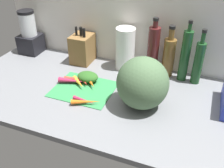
% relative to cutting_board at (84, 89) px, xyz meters
% --- Properties ---
extents(ground_plane, '(1.70, 0.80, 0.03)m').
position_rel_cutting_board_xyz_m(ground_plane, '(0.14, 0.02, -0.02)').
color(ground_plane, slate).
extents(wall_back, '(1.70, 0.03, 0.60)m').
position_rel_cutting_board_xyz_m(wall_back, '(0.14, 0.41, 0.30)').
color(wall_back, silver).
rests_on(wall_back, ground_plane).
extents(cutting_board, '(0.33, 0.28, 0.01)m').
position_rel_cutting_board_xyz_m(cutting_board, '(0.00, 0.00, 0.00)').
color(cutting_board, '#338C4C').
rests_on(cutting_board, ground_plane).
extents(carrot_0, '(0.15, 0.06, 0.03)m').
position_rel_cutting_board_xyz_m(carrot_0, '(-0.09, 0.02, 0.02)').
color(carrot_0, '#B2264C').
rests_on(carrot_0, cutting_board).
extents(carrot_1, '(0.11, 0.10, 0.03)m').
position_rel_cutting_board_xyz_m(carrot_1, '(-0.04, 0.02, 0.02)').
color(carrot_1, orange).
rests_on(carrot_1, cutting_board).
extents(carrot_2, '(0.10, 0.09, 0.03)m').
position_rel_cutting_board_xyz_m(carrot_2, '(-0.02, 0.05, 0.02)').
color(carrot_2, red).
rests_on(carrot_2, cutting_board).
extents(carrot_3, '(0.13, 0.03, 0.02)m').
position_rel_cutting_board_xyz_m(carrot_3, '(0.06, -0.11, 0.01)').
color(carrot_3, '#B2264C').
rests_on(carrot_3, cutting_board).
extents(carrot_4, '(0.16, 0.08, 0.03)m').
position_rel_cutting_board_xyz_m(carrot_4, '(-0.06, 0.05, 0.02)').
color(carrot_4, red).
rests_on(carrot_4, cutting_board).
extents(carrot_5, '(0.11, 0.11, 0.04)m').
position_rel_cutting_board_xyz_m(carrot_5, '(0.02, 0.05, 0.02)').
color(carrot_5, orange).
rests_on(carrot_5, cutting_board).
extents(carrot_6, '(0.14, 0.08, 0.02)m').
position_rel_cutting_board_xyz_m(carrot_6, '(0.07, -0.12, 0.02)').
color(carrot_6, orange).
rests_on(carrot_6, cutting_board).
extents(carrot_greens_pile, '(0.12, 0.09, 0.05)m').
position_rel_cutting_board_xyz_m(carrot_greens_pile, '(-0.01, 0.08, 0.03)').
color(carrot_greens_pile, '#2D6023').
rests_on(carrot_greens_pile, cutting_board).
extents(winter_squash, '(0.25, 0.25, 0.26)m').
position_rel_cutting_board_xyz_m(winter_squash, '(0.33, -0.02, 0.13)').
color(winter_squash, '#4C6B47').
rests_on(winter_squash, ground_plane).
extents(knife_block, '(0.12, 0.15, 0.24)m').
position_rel_cutting_board_xyz_m(knife_block, '(-0.15, 0.30, 0.09)').
color(knife_block, brown).
rests_on(knife_block, ground_plane).
extents(blender_appliance, '(0.14, 0.14, 0.30)m').
position_rel_cutting_board_xyz_m(blender_appliance, '(-0.55, 0.30, 0.12)').
color(blender_appliance, black).
rests_on(blender_appliance, ground_plane).
extents(paper_towel_roll, '(0.12, 0.12, 0.26)m').
position_rel_cutting_board_xyz_m(paper_towel_roll, '(0.13, 0.32, 0.13)').
color(paper_towel_roll, white).
rests_on(paper_towel_roll, ground_plane).
extents(bottle_0, '(0.07, 0.07, 0.34)m').
position_rel_cutting_board_xyz_m(bottle_0, '(0.30, 0.32, 0.15)').
color(bottle_0, '#471919').
rests_on(bottle_0, ground_plane).
extents(bottle_1, '(0.07, 0.07, 0.31)m').
position_rel_cutting_board_xyz_m(bottle_1, '(0.39, 0.33, 0.12)').
color(bottle_1, brown).
rests_on(bottle_1, ground_plane).
extents(bottle_2, '(0.05, 0.05, 0.35)m').
position_rel_cutting_board_xyz_m(bottle_2, '(0.49, 0.31, 0.15)').
color(bottle_2, '#19421E').
rests_on(bottle_2, ground_plane).
extents(bottle_3, '(0.05, 0.05, 0.32)m').
position_rel_cutting_board_xyz_m(bottle_3, '(0.56, 0.30, 0.13)').
color(bottle_3, '#19421E').
rests_on(bottle_3, ground_plane).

